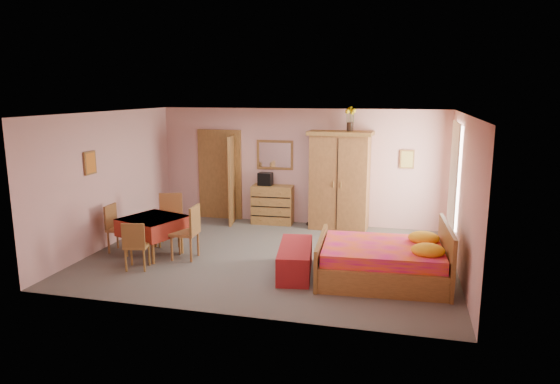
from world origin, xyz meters
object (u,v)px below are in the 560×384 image
(chest_of_drawers, at_px, (273,204))
(dining_table, at_px, (154,236))
(floor_lamp, at_px, (313,179))
(chair_east, at_px, (185,232))
(bed, at_px, (382,251))
(chair_south, at_px, (137,245))
(bench, at_px, (295,259))
(stereo, at_px, (265,179))
(chair_north, at_px, (170,220))
(wardrobe, at_px, (340,181))
(sunflower_vase, at_px, (350,119))
(chair_west, at_px, (120,228))
(wall_mirror, at_px, (275,155))

(chest_of_drawers, xyz_separation_m, dining_table, (-1.53, -2.73, -0.08))
(floor_lamp, relative_size, chair_east, 2.14)
(dining_table, bearing_deg, bed, -3.19)
(chair_south, bearing_deg, bench, -3.83)
(stereo, bearing_deg, chair_north, -123.35)
(stereo, distance_m, chair_north, 2.53)
(chest_of_drawers, height_order, dining_table, chest_of_drawers)
(wardrobe, xyz_separation_m, sunflower_vase, (0.19, 0.03, 1.33))
(chair_east, bearing_deg, wardrobe, -44.76)
(stereo, distance_m, floor_lamp, 1.08)
(chest_of_drawers, relative_size, chair_east, 0.95)
(chair_north, bearing_deg, floor_lamp, -156.08)
(chest_of_drawers, height_order, sunflower_vase, sunflower_vase)
(floor_lamp, xyz_separation_m, dining_table, (-2.44, -2.81, -0.69))
(stereo, bearing_deg, chest_of_drawers, 2.68)
(dining_table, xyz_separation_m, chair_north, (0.00, 0.66, 0.14))
(bed, distance_m, bench, 1.42)
(wardrobe, height_order, sunflower_vase, sunflower_vase)
(bed, relative_size, chair_east, 2.09)
(chair_south, bearing_deg, chair_west, 122.22)
(dining_table, bearing_deg, sunflower_vase, 39.61)
(wall_mirror, height_order, chair_west, wall_mirror)
(chest_of_drawers, relative_size, wall_mirror, 1.09)
(bench, bearing_deg, sunflower_vase, 79.95)
(bench, bearing_deg, dining_table, 174.19)
(floor_lamp, height_order, dining_table, floor_lamp)
(floor_lamp, distance_m, bed, 3.53)
(chair_south, xyz_separation_m, chair_east, (0.56, 0.69, 0.07))
(bench, bearing_deg, wall_mirror, 110.24)
(sunflower_vase, xyz_separation_m, dining_table, (-3.25, -2.69, -2.04))
(bed, relative_size, chair_west, 2.28)
(chest_of_drawers, bearing_deg, floor_lamp, 2.38)
(wardrobe, relative_size, chair_west, 2.39)
(stereo, height_order, floor_lamp, floor_lamp)
(wall_mirror, bearing_deg, chair_east, -108.11)
(wardrobe, height_order, dining_table, wardrobe)
(bench, xyz_separation_m, chair_west, (-3.43, 0.32, 0.21))
(dining_table, height_order, chair_north, chair_north)
(sunflower_vase, height_order, chair_south, sunflower_vase)
(chair_west, height_order, chair_east, chair_east)
(wall_mirror, height_order, dining_table, wall_mirror)
(stereo, relative_size, sunflower_vase, 0.60)
(sunflower_vase, relative_size, chair_west, 0.58)
(wall_mirror, bearing_deg, dining_table, -118.81)
(dining_table, distance_m, chair_south, 0.73)
(bed, relative_size, bench, 1.46)
(bench, distance_m, chair_north, 2.89)
(wardrobe, distance_m, bed, 3.14)
(stereo, xyz_separation_m, floor_lamp, (1.07, 0.09, 0.02))
(floor_lamp, relative_size, bench, 1.49)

